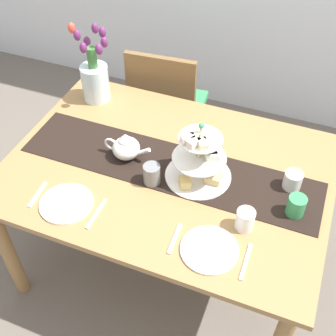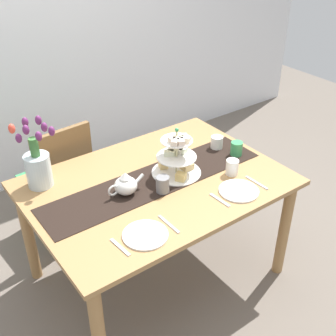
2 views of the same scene
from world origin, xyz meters
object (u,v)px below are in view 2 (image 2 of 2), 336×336
chair_left (59,176)px  knife_left (169,224)px  dinner_plate_left (145,235)px  mug_orange (236,149)px  teapot (126,185)px  dinner_plate_right (239,191)px  cream_jug (217,142)px  dining_table (157,195)px  fork_left (120,247)px  fork_right (220,200)px  mug_grey (163,184)px  tiered_cake_stand (177,158)px  knife_right (257,183)px  mug_white_text (232,167)px  tulip_vase (38,165)px

chair_left → knife_left: chair_left is taller
dinner_plate_left → mug_orange: (0.91, 0.31, 0.04)m
teapot → dinner_plate_right: 0.64m
cream_jug → dinner_plate_right: (-0.23, -0.45, -0.04)m
teapot → knife_left: bearing=-84.8°
dining_table → fork_left: (-0.47, -0.36, 0.10)m
fork_right → mug_grey: (-0.21, 0.25, 0.05)m
chair_left → cream_jug: size_ratio=10.71×
chair_left → fork_left: bearing=-97.9°
fork_left → tiered_cake_stand: bearing=30.5°
knife_right → cream_jug: bearing=79.0°
mug_grey → tiered_cake_stand: bearing=30.7°
dinner_plate_right → fork_right: 0.15m
tiered_cake_stand → fork_right: 0.38m
dining_table → fork_right: size_ratio=9.91×
dinner_plate_right → chair_left: bearing=119.2°
mug_grey → mug_white_text: (0.45, -0.09, -0.00)m
fork_left → tulip_vase: bearing=97.5°
chair_left → dinner_plate_right: size_ratio=3.96×
tulip_vase → dinner_plate_left: 0.78m
cream_jug → knife_left: 0.86m
chair_left → fork_left: (-0.16, -1.12, 0.25)m
dinner_plate_right → fork_right: dinner_plate_right is taller
tiered_cake_stand → mug_orange: tiered_cake_stand is taller
mug_grey → mug_orange: bearing=4.9°
dining_table → tiered_cake_stand: 0.26m
dining_table → knife_right: bearing=-38.1°
tiered_cake_stand → teapot: size_ratio=1.28×
fork_right → mug_orange: bearing=36.4°
fork_right → mug_orange: 0.52m
dining_table → fork_right: (0.17, -0.36, 0.10)m
chair_left → knife_right: size_ratio=5.35×
dinner_plate_left → mug_orange: 0.96m
knife_left → mug_orange: 0.83m
tulip_vase → cream_jug: bearing=-14.0°
knife_left → dinner_plate_right: bearing=0.0°
chair_left → knife_right: chair_left is taller
fork_right → tiered_cake_stand: bearing=93.6°
cream_jug → knife_right: (-0.09, -0.45, -0.04)m
cream_jug → fork_right: bearing=-129.9°
mug_grey → mug_orange: (0.62, 0.05, -0.00)m
teapot → dinner_plate_left: bearing=-107.1°
fork_left → mug_orange: (1.06, 0.31, 0.04)m
tulip_vase → fork_left: (0.10, -0.73, -0.13)m
tulip_vase → dinner_plate_right: tulip_vase is taller
teapot → tulip_vase: 0.51m
fork_left → mug_white_text: (0.88, 0.16, 0.04)m
tulip_vase → dinner_plate_right: (0.88, -0.73, -0.13)m
fork_left → dinner_plate_right: dinner_plate_right is taller
tulip_vase → fork_right: bearing=-44.8°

